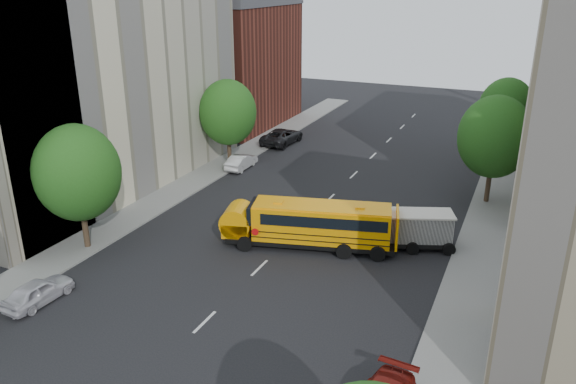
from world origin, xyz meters
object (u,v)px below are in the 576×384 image
Objects in this scene: street_tree_5 at (506,109)px; street_tree_1 at (77,173)px; school_bus at (309,223)px; parked_car_1 at (241,162)px; parked_car_2 at (282,136)px; safari_truck at (409,229)px; parked_car_0 at (38,291)px; street_tree_2 at (228,112)px; street_tree_4 at (495,137)px.

street_tree_1 is at bearing -126.25° from street_tree_5.
school_bus reaches higher than parked_car_1.
street_tree_1 is 26.66m from parked_car_2.
street_tree_5 reaches higher than safari_truck.
parked_car_2 reaches higher than parked_car_0.
parked_car_2 is at bearing -85.58° from parked_car_0.
street_tree_1 is at bearing 89.99° from parked_car_2.
parked_car_1 is (1.40, -0.40, -4.18)m from street_tree_2.
street_tree_2 is 2.01× the size of parked_car_0.
street_tree_5 is at bearing 28.61° from street_tree_2.
safari_truck reaches higher than parked_car_0.
street_tree_4 is 21.07m from parked_car_1.
street_tree_1 reaches higher than parked_car_1.
safari_truck reaches higher than parked_car_2.
street_tree_5 is 1.33× the size of parked_car_2.
parked_car_1 is (1.40, 17.60, -4.30)m from street_tree_1.
street_tree_4 is at bearing 37.96° from school_bus.
parked_car_2 is (1.40, 26.29, -4.17)m from street_tree_1.
street_tree_2 reaches higher than parked_car_2.
street_tree_4 reaches higher than school_bus.
street_tree_2 is at bearing 180.00° from street_tree_4.
parked_car_0 is at bearing -146.12° from school_bus.
street_tree_1 is 1.36× the size of safari_truck.
street_tree_1 is 14.21m from school_bus.
street_tree_2 is 1.37× the size of parked_car_2.
parked_car_0 is at bearing -160.05° from safari_truck.
parked_car_1 is at bearing 93.04° from parked_car_2.
street_tree_1 is 0.74× the size of school_bus.
street_tree_2 is 1.33× the size of safari_truck.
street_tree_4 is 1.39× the size of safari_truck.
street_tree_1 is 2.01× the size of parked_car_1.
street_tree_5 is 1.96× the size of parked_car_0.
street_tree_5 reaches higher than parked_car_2.
safari_truck is (18.26, 8.18, -3.71)m from street_tree_1.
safari_truck reaches higher than parked_car_1.
parked_car_1 is at bearing -148.96° from street_tree_5.
parked_car_2 is at bearing -169.80° from street_tree_5.
street_tree_5 is 21.29m from parked_car_2.
parked_car_0 is 23.53m from parked_car_1.
street_tree_4 is 1.44× the size of parked_car_2.
street_tree_5 is at bearing 90.00° from street_tree_4.
school_bus is (-9.43, -24.26, -3.06)m from street_tree_5.
street_tree_4 reaches higher than street_tree_1.
street_tree_1 is at bearing 84.56° from parked_car_1.
street_tree_5 is 0.70× the size of school_bus.
street_tree_4 is (22.00, 0.00, 0.25)m from street_tree_2.
street_tree_2 is at bearing 90.00° from street_tree_1.
street_tree_5 is (22.00, 30.00, -0.25)m from street_tree_1.
street_tree_4 is 11.18m from safari_truck.
parked_car_2 is (-11.17, 20.55, -0.86)m from school_bus.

